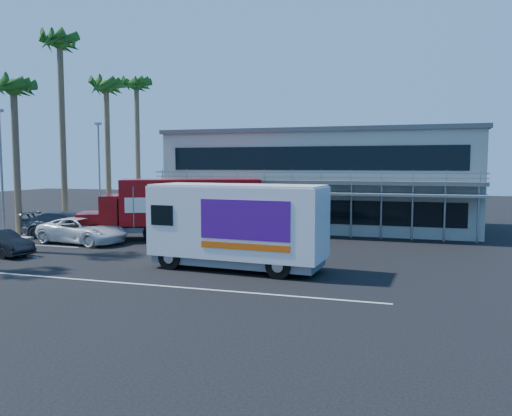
# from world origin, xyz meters

# --- Properties ---
(ground) EXTENTS (120.00, 120.00, 0.00)m
(ground) POSITION_xyz_m (0.00, 0.00, 0.00)
(ground) COLOR black
(ground) RESTS_ON ground
(building) EXTENTS (22.40, 12.00, 7.30)m
(building) POSITION_xyz_m (3.00, 14.94, 3.66)
(building) COLOR #989B8E
(building) RESTS_ON ground
(curb_strip) EXTENTS (3.00, 32.00, 0.16)m
(curb_strip) POSITION_xyz_m (-15.00, 6.00, 0.08)
(curb_strip) COLOR #A5A399
(curb_strip) RESTS_ON ground
(palm_c) EXTENTS (2.80, 2.80, 10.75)m
(palm_c) POSITION_xyz_m (-14.90, 3.00, 9.21)
(palm_c) COLOR brown
(palm_c) RESTS_ON ground
(palm_d) EXTENTS (2.80, 2.80, 14.75)m
(palm_d) POSITION_xyz_m (-15.20, 8.00, 12.80)
(palm_d) COLOR brown
(palm_d) RESTS_ON ground
(palm_e) EXTENTS (2.80, 2.80, 12.25)m
(palm_e) POSITION_xyz_m (-14.70, 13.00, 10.57)
(palm_e) COLOR brown
(palm_e) RESTS_ON ground
(palm_f) EXTENTS (2.80, 2.80, 13.25)m
(palm_f) POSITION_xyz_m (-15.10, 18.50, 11.47)
(palm_f) COLOR brown
(palm_f) RESTS_ON ground
(light_pole_near) EXTENTS (0.50, 0.25, 8.09)m
(light_pole_near) POSITION_xyz_m (-14.20, 1.00, 4.50)
(light_pole_near) COLOR gray
(light_pole_near) RESTS_ON ground
(light_pole_far) EXTENTS (0.50, 0.25, 8.09)m
(light_pole_far) POSITION_xyz_m (-14.20, 11.00, 4.50)
(light_pole_far) COLOR gray
(light_pole_far) RESTS_ON ground
(red_truck) EXTENTS (11.47, 7.04, 3.84)m
(red_truck) POSITION_xyz_m (-4.72, 5.77, 2.11)
(red_truck) COLOR maroon
(red_truck) RESTS_ON ground
(white_van) EXTENTS (8.13, 3.31, 3.88)m
(white_van) POSITION_xyz_m (1.99, -2.10, 2.06)
(white_van) COLOR white
(white_van) RESTS_ON ground
(parked_car_b) EXTENTS (4.23, 2.19, 1.33)m
(parked_car_b) POSITION_xyz_m (-11.13, -2.50, 0.66)
(parked_car_b) COLOR black
(parked_car_b) RESTS_ON ground
(parked_car_c) EXTENTS (6.00, 3.42, 1.58)m
(parked_car_c) POSITION_xyz_m (-9.50, 2.29, 0.79)
(parked_car_c) COLOR white
(parked_car_c) RESTS_ON ground
(parked_car_d) EXTENTS (6.06, 3.08, 1.69)m
(parked_car_d) POSITION_xyz_m (-11.97, 4.04, 0.84)
(parked_car_d) COLOR #313841
(parked_car_d) RESTS_ON ground
(parked_car_e) EXTENTS (4.57, 2.81, 1.45)m
(parked_car_e) POSITION_xyz_m (-12.50, 10.80, 0.73)
(parked_car_e) COLOR gray
(parked_car_e) RESTS_ON ground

